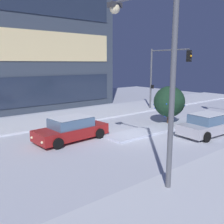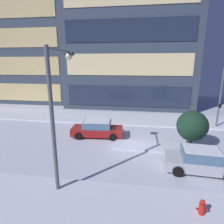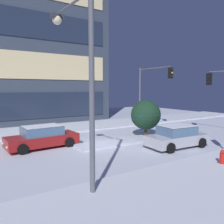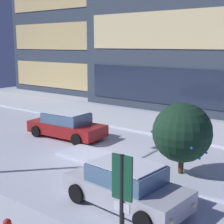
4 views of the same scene
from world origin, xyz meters
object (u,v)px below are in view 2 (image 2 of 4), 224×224
Objects in this scene: car_near at (200,161)px; decorated_tree_median at (192,126)px; fire_hydrant at (202,209)px; car_far at (97,129)px; street_lamp_arched at (58,98)px.

car_near is 1.46× the size of decorated_tree_median.
fire_hydrant is at bearing -99.65° from decorated_tree_median.
car_far is at bearing 151.96° from car_near.
street_lamp_arched reaches higher than car_near.
car_far is 5.59× the size of fire_hydrant.
decorated_tree_median is (8.38, 5.71, -3.05)m from street_lamp_arched.
car_near is 4.06m from fire_hydrant.
street_lamp_arched reaches higher than decorated_tree_median.
car_far is (-7.73, 4.78, 0.00)m from car_near.
car_near is 0.60× the size of street_lamp_arched.
street_lamp_arched is 2.43× the size of decorated_tree_median.
car_near and car_far have the same top height.
decorated_tree_median is at bearing -58.25° from street_lamp_arched.
decorated_tree_median reaches higher than car_far.
car_near is 9.09m from car_far.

